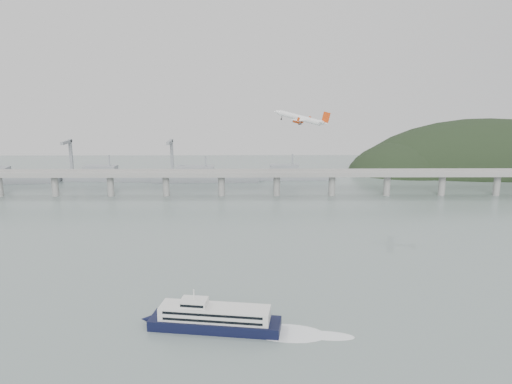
{
  "coord_description": "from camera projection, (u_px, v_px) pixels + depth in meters",
  "views": [
    {
      "loc": [
        -2.5,
        -240.79,
        102.53
      ],
      "look_at": [
        0.0,
        55.0,
        36.0
      ],
      "focal_mm": 35.0,
      "sensor_mm": 36.0,
      "label": 1
    }
  ],
  "objects": [
    {
      "name": "ferry",
      "position": [
        215.0,
        318.0,
        209.6
      ],
      "size": [
        90.77,
        24.97,
        17.16
      ],
      "rotation": [
        0.0,
        0.0,
        -0.14
      ],
      "color": "black",
      "rests_on": "ground"
    },
    {
      "name": "headland",
      "position": [
        496.0,
        186.0,
        587.68
      ],
      "size": [
        365.0,
        155.0,
        156.0
      ],
      "color": "black",
      "rests_on": "ground"
    },
    {
      "name": "ground",
      "position": [
        257.0,
        283.0,
        257.43
      ],
      "size": [
        900.0,
        900.0,
        0.0
      ],
      "primitive_type": "plane",
      "color": "slate",
      "rests_on": "ground"
    },
    {
      "name": "airliner",
      "position": [
        301.0,
        118.0,
        332.75
      ],
      "size": [
        37.59,
        34.9,
        11.48
      ],
      "rotation": [
        0.05,
        -0.22,
        2.81
      ],
      "color": "white",
      "rests_on": "ground"
    },
    {
      "name": "distant_fleet",
      "position": [
        104.0,
        176.0,
        513.4
      ],
      "size": [
        453.0,
        60.9,
        40.0
      ],
      "color": "gray",
      "rests_on": "ground"
    },
    {
      "name": "bridge",
      "position": [
        253.0,
        177.0,
        448.67
      ],
      "size": [
        800.0,
        22.0,
        23.9
      ],
      "color": "gray",
      "rests_on": "ground"
    }
  ]
}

